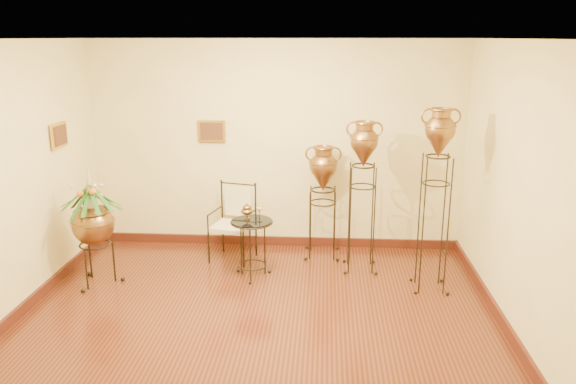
# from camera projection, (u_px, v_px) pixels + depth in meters

# --- Properties ---
(ground) EXTENTS (5.00, 5.00, 0.00)m
(ground) POSITION_uv_depth(u_px,v_px,m) (254.00, 335.00, 5.49)
(ground) COLOR maroon
(ground) RESTS_ON ground
(room_shell) EXTENTS (5.02, 5.02, 2.81)m
(room_shell) POSITION_uv_depth(u_px,v_px,m) (250.00, 162.00, 5.03)
(room_shell) COLOR #FDF0A3
(room_shell) RESTS_ON ground
(amphora_tall) EXTENTS (0.48, 0.48, 2.11)m
(amphora_tall) POSITION_uv_depth(u_px,v_px,m) (435.00, 199.00, 6.24)
(amphora_tall) COLOR #2C2316
(amphora_tall) RESTS_ON ground
(amphora_mid) EXTENTS (0.52, 0.52, 1.89)m
(amphora_mid) POSITION_uv_depth(u_px,v_px,m) (362.00, 196.00, 6.81)
(amphora_mid) COLOR #2C2316
(amphora_mid) RESTS_ON ground
(amphora_short) EXTENTS (0.57, 0.57, 1.50)m
(amphora_short) POSITION_uv_depth(u_px,v_px,m) (323.00, 201.00, 7.31)
(amphora_short) COLOR #2C2316
(amphora_short) RESTS_ON ground
(planter_urn) EXTENTS (0.76, 0.76, 1.41)m
(planter_urn) POSITION_uv_depth(u_px,v_px,m) (93.00, 220.00, 6.45)
(planter_urn) COLOR #2C2316
(planter_urn) RESTS_ON ground
(armchair) EXTENTS (0.66, 0.63, 0.99)m
(armchair) POSITION_uv_depth(u_px,v_px,m) (232.00, 224.00, 7.23)
(armchair) COLOR #2C2316
(armchair) RESTS_ON ground
(side_table) EXTENTS (0.58, 0.58, 0.90)m
(side_table) POSITION_uv_depth(u_px,v_px,m) (252.00, 248.00, 6.74)
(side_table) COLOR #2C2316
(side_table) RESTS_ON ground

